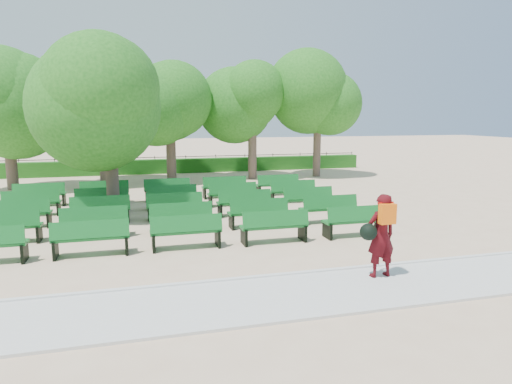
% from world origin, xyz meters
% --- Properties ---
extents(ground, '(120.00, 120.00, 0.00)m').
position_xyz_m(ground, '(0.00, 0.00, 0.00)').
color(ground, '#D0AD8A').
extents(paving, '(30.00, 2.20, 0.06)m').
position_xyz_m(paving, '(0.00, -7.40, 0.03)').
color(paving, silver).
rests_on(paving, ground).
extents(curb, '(30.00, 0.12, 0.10)m').
position_xyz_m(curb, '(0.00, -6.25, 0.05)').
color(curb, silver).
rests_on(curb, ground).
extents(hedge, '(26.00, 0.70, 0.90)m').
position_xyz_m(hedge, '(0.00, 14.00, 0.45)').
color(hedge, '#1D5917').
rests_on(hedge, ground).
extents(fence, '(26.00, 0.10, 1.02)m').
position_xyz_m(fence, '(0.00, 14.40, 0.00)').
color(fence, black).
rests_on(fence, ground).
extents(tree_line, '(21.80, 6.80, 7.04)m').
position_xyz_m(tree_line, '(0.00, 10.00, 0.00)').
color(tree_line, '#29721E').
rests_on(tree_line, ground).
extents(bench_array, '(1.98, 0.70, 1.23)m').
position_xyz_m(bench_array, '(-1.00, 0.45, 0.10)').
color(bench_array, '#116523').
rests_on(bench_array, ground).
extents(tree_among, '(4.60, 4.60, 6.13)m').
position_xyz_m(tree_among, '(-3.11, 1.37, 4.04)').
color(tree_among, brown).
rests_on(tree_among, ground).
extents(person, '(0.91, 0.56, 1.89)m').
position_xyz_m(person, '(2.88, -6.91, 1.04)').
color(person, '#42090E').
rests_on(person, ground).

